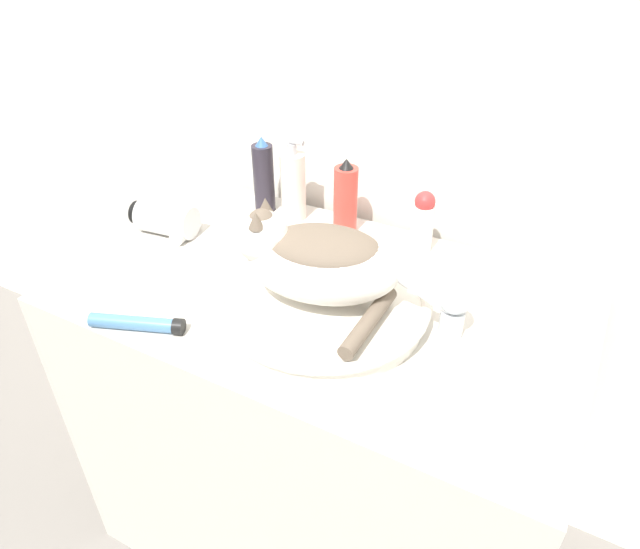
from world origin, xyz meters
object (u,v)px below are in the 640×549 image
Objects in this scene: faucet at (447,304)px; cream_tube at (138,323)px; hairspray_can_black at (264,177)px; hair_dryer at (167,219)px; spray_bottle_trigger at (345,199)px; soap_pump_bottle at (293,186)px; cat at (316,258)px; deodorant_stick at (423,222)px.

cream_tube is at bearing 14.28° from faucet.
hairspray_can_black reaches higher than cream_tube.
cream_tube is 1.09× the size of hair_dryer.
spray_bottle_trigger is 0.14m from soap_pump_bottle.
hairspray_can_black is (-0.31, 0.30, -0.04)m from cat.
faucet is 0.77× the size of soap_pump_bottle.
faucet reaches higher than hair_dryer.
deodorant_stick is at bearing -73.88° from faucet.
soap_pump_bottle is (0.08, 0.00, -0.00)m from hairspray_can_black.
spray_bottle_trigger reaches higher than hair_dryer.
faucet is 0.41m from spray_bottle_trigger.
deodorant_stick is 0.90× the size of hair_dryer.
hair_dryer is (-0.54, -0.20, -0.04)m from deodorant_stick.
spray_bottle_trigger is 0.53m from cream_tube.
soap_pump_bottle is 0.51m from cream_tube.
hair_dryer reaches higher than cream_tube.
faucet is 0.28m from deodorant_stick.
hairspray_can_black reaches higher than deodorant_stick.
deodorant_stick is 0.32m from soap_pump_bottle.
deodorant_stick is at bearing 0.00° from soap_pump_bottle.
cat is 0.24m from faucet.
deodorant_stick is 0.62m from cream_tube.
cat is 1.75× the size of spray_bottle_trigger.
faucet is (0.23, 0.05, -0.05)m from cat.
soap_pump_bottle is 1.14× the size of cream_tube.
deodorant_stick is at bearing -166.20° from hair_dryer.
hair_dryer is (-0.36, -0.20, -0.05)m from spray_bottle_trigger.
spray_bottle_trigger is 0.41m from hair_dryer.
hairspray_can_black is 0.51m from cream_tube.
faucet is at bearing -61.51° from deodorant_stick.
cat reaches higher than hairspray_can_black.
spray_bottle_trigger is at bearing -50.27° from faucet.
spray_bottle_trigger is 0.19m from deodorant_stick.
faucet is at bearing 169.24° from hair_dryer.
spray_bottle_trigger is (-0.09, 0.30, -0.04)m from cat.
hairspray_can_black is 0.95× the size of soap_pump_bottle.
spray_bottle_trigger is 0.22m from hairspray_can_black.
spray_bottle_trigger is at bearing -157.00° from hair_dryer.
hairspray_can_black is at bearing -130.36° from hair_dryer.
cat is 1.96× the size of hair_dryer.
spray_bottle_trigger is at bearing 180.00° from deodorant_stick.
cat is 0.32m from spray_bottle_trigger.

